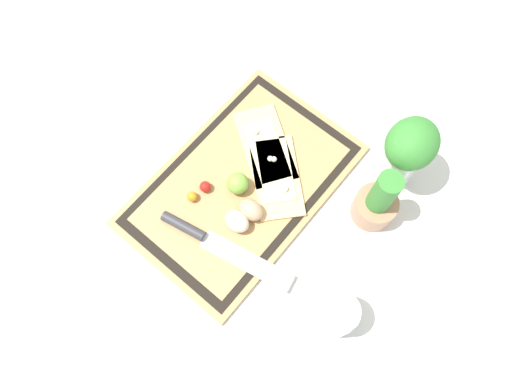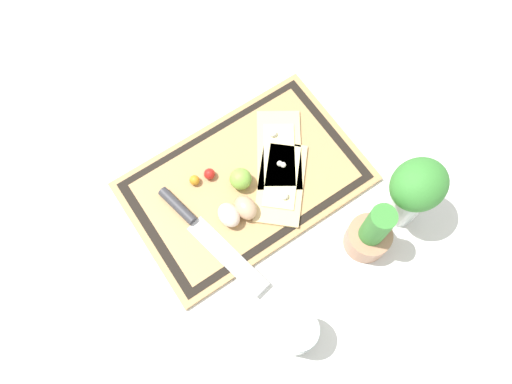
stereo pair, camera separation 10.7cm
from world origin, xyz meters
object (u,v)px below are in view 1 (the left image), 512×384
herb_pot (377,203)px  sauce_jar (336,315)px  pizza_slice_near (265,147)px  herb_glass (407,151)px  egg_brown (251,210)px  lime (238,183)px  pizza_slice_far (276,176)px  egg_pink (237,221)px  knife (204,238)px  cherry_tomato_yellow (192,197)px  cherry_tomato_red (205,187)px

herb_pot → sauce_jar: size_ratio=1.78×
pizza_slice_near → herb_glass: (-0.14, 0.26, 0.10)m
egg_brown → pizza_slice_near: bearing=-151.7°
lime → pizza_slice_far: bearing=147.1°
egg_brown → lime: size_ratio=1.17×
egg_brown → egg_pink: size_ratio=1.00×
knife → egg_pink: size_ratio=5.41×
egg_pink → cherry_tomato_yellow: size_ratio=2.52×
egg_brown → cherry_tomato_red: 0.12m
cherry_tomato_yellow → sauce_jar: size_ratio=0.22×
knife → lime: (-0.13, -0.02, 0.02)m
pizza_slice_far → knife: (0.21, -0.03, 0.00)m
knife → lime: lime is taller
cherry_tomato_yellow → pizza_slice_far: bearing=145.6°
lime → cherry_tomato_yellow: 0.10m
knife → egg_pink: egg_pink is taller
pizza_slice_near → pizza_slice_far: bearing=58.5°
pizza_slice_far → herb_glass: 0.28m
knife → cherry_tomato_yellow: size_ratio=13.62×
lime → cherry_tomato_red: lime is taller
knife → herb_pot: size_ratio=1.69×
egg_pink → herb_pot: 0.30m
pizza_slice_far → sauce_jar: (0.16, 0.28, 0.02)m
lime → cherry_tomato_yellow: size_ratio=2.16×
pizza_slice_near → knife: pizza_slice_near is taller
lime → herb_pot: size_ratio=0.27×
cherry_tomato_red → herb_pot: size_ratio=0.14×
pizza_slice_far → herb_pot: (-0.07, 0.21, 0.04)m
pizza_slice_far → sauce_jar: 0.33m
egg_brown → herb_pot: size_ratio=0.31×
egg_brown → herb_pot: 0.26m
herb_pot → sauce_jar: bearing=16.7°
herb_pot → herb_glass: bearing=-171.8°
egg_brown → knife: bearing=-19.6°
herb_pot → sauce_jar: (0.24, 0.07, -0.02)m
sauce_jar → cherry_tomato_yellow: bearing=-91.0°
cherry_tomato_red → herb_pot: herb_pot is taller
lime → cherry_tomato_red: size_ratio=1.94×
cherry_tomato_yellow → pizza_slice_near: bearing=167.6°
pizza_slice_far → herb_glass: size_ratio=1.03×
cherry_tomato_red → herb_pot: (-0.19, 0.31, 0.03)m
pizza_slice_near → knife: 0.25m
egg_brown → egg_pink: bearing=-9.2°
egg_brown → herb_glass: (-0.28, 0.18, 0.08)m
cherry_tomato_red → herb_pot: 0.37m
pizza_slice_far → herb_glass: herb_glass is taller
cherry_tomato_yellow → lime: bearing=144.4°
cherry_tomato_yellow → sauce_jar: (0.01, 0.39, 0.02)m
cherry_tomato_yellow → egg_pink: bearing=98.7°
pizza_slice_near → pizza_slice_far: same height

